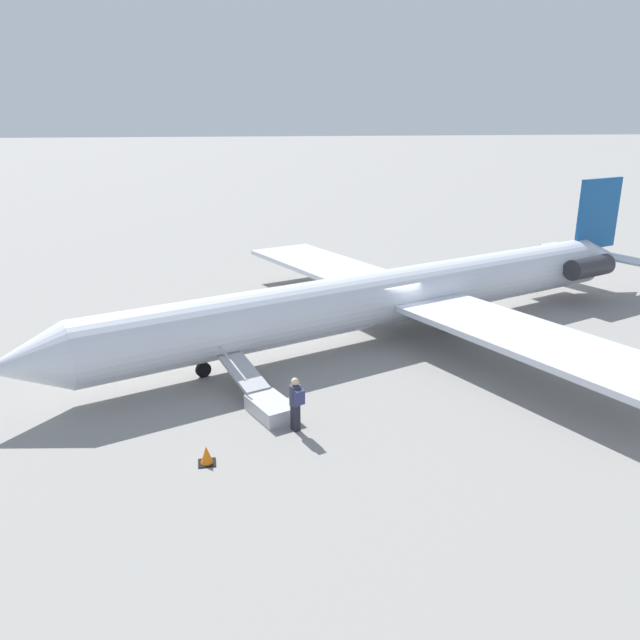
# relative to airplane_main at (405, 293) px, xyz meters

# --- Properties ---
(ground_plane) EXTENTS (600.00, 600.00, 0.00)m
(ground_plane) POSITION_rel_airplane_main_xyz_m (0.85, 0.33, -1.83)
(ground_plane) COLOR gray
(airplane_main) EXTENTS (30.72, 24.26, 6.13)m
(airplane_main) POSITION_rel_airplane_main_xyz_m (0.00, 0.00, 0.00)
(airplane_main) COLOR silver
(airplane_main) RESTS_ON ground
(boarding_stairs) EXTENTS (2.42, 4.10, 1.58)m
(boarding_stairs) POSITION_rel_airplane_main_xyz_m (6.90, 6.68, -1.47)
(boarding_stairs) COLOR #B2B2B7
(boarding_stairs) RESTS_ON ground
(passenger) EXTENTS (0.44, 0.57, 1.74)m
(passenger) POSITION_rel_airplane_main_xyz_m (6.12, 8.23, -0.82)
(passenger) COLOR #23232D
(passenger) RESTS_ON ground
(traffic_cone_near_stairs) EXTENTS (0.49, 0.49, 0.53)m
(traffic_cone_near_stairs) POSITION_rel_airplane_main_xyz_m (8.86, 9.67, -1.58)
(traffic_cone_near_stairs) COLOR black
(traffic_cone_near_stairs) RESTS_ON ground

